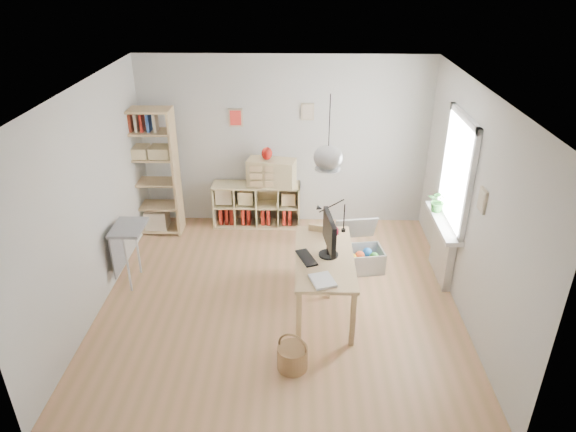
{
  "coord_description": "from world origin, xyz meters",
  "views": [
    {
      "loc": [
        0.24,
        -5.43,
        3.97
      ],
      "look_at": [
        0.1,
        0.3,
        1.05
      ],
      "focal_mm": 32.0,
      "sensor_mm": 36.0,
      "label": 1
    }
  ],
  "objects_px": {
    "storage_chest": "(360,254)",
    "tall_bookshelf": "(150,168)",
    "cube_shelf": "(256,207)",
    "chair": "(321,255)",
    "monitor": "(329,234)",
    "drawer_chest": "(272,172)",
    "desk": "(324,262)"
  },
  "relations": [
    {
      "from": "monitor",
      "to": "storage_chest",
      "type": "bearing_deg",
      "value": 54.06
    },
    {
      "from": "desk",
      "to": "drawer_chest",
      "type": "bearing_deg",
      "value": 108.93
    },
    {
      "from": "storage_chest",
      "to": "drawer_chest",
      "type": "xyz_separation_m",
      "value": [
        -1.31,
        1.24,
        0.72
      ]
    },
    {
      "from": "cube_shelf",
      "to": "monitor",
      "type": "distance_m",
      "value": 2.58
    },
    {
      "from": "cube_shelf",
      "to": "tall_bookshelf",
      "type": "relative_size",
      "value": 0.7
    },
    {
      "from": "desk",
      "to": "tall_bookshelf",
      "type": "relative_size",
      "value": 0.75
    },
    {
      "from": "storage_chest",
      "to": "monitor",
      "type": "xyz_separation_m",
      "value": [
        -0.51,
        -0.94,
        0.83
      ]
    },
    {
      "from": "monitor",
      "to": "cube_shelf",
      "type": "bearing_deg",
      "value": 108.32
    },
    {
      "from": "cube_shelf",
      "to": "chair",
      "type": "xyz_separation_m",
      "value": [
        1.0,
        -1.77,
        0.18
      ]
    },
    {
      "from": "chair",
      "to": "tall_bookshelf",
      "type": "bearing_deg",
      "value": 165.64
    },
    {
      "from": "monitor",
      "to": "drawer_chest",
      "type": "distance_m",
      "value": 2.33
    },
    {
      "from": "storage_chest",
      "to": "monitor",
      "type": "distance_m",
      "value": 1.35
    },
    {
      "from": "chair",
      "to": "storage_chest",
      "type": "bearing_deg",
      "value": 56.12
    },
    {
      "from": "chair",
      "to": "storage_chest",
      "type": "height_order",
      "value": "chair"
    },
    {
      "from": "drawer_chest",
      "to": "tall_bookshelf",
      "type": "bearing_deg",
      "value": -161.51
    },
    {
      "from": "chair",
      "to": "storage_chest",
      "type": "xyz_separation_m",
      "value": [
        0.58,
        0.49,
        -0.27
      ]
    },
    {
      "from": "chair",
      "to": "desk",
      "type": "bearing_deg",
      "value": -71.75
    },
    {
      "from": "cube_shelf",
      "to": "desk",
      "type": "bearing_deg",
      "value": -65.39
    },
    {
      "from": "drawer_chest",
      "to": "storage_chest",
      "type": "bearing_deg",
      "value": -32.44
    },
    {
      "from": "desk",
      "to": "tall_bookshelf",
      "type": "height_order",
      "value": "tall_bookshelf"
    },
    {
      "from": "tall_bookshelf",
      "to": "monitor",
      "type": "distance_m",
      "value": 3.27
    },
    {
      "from": "cube_shelf",
      "to": "storage_chest",
      "type": "xyz_separation_m",
      "value": [
        1.58,
        -1.28,
        -0.09
      ]
    },
    {
      "from": "storage_chest",
      "to": "drawer_chest",
      "type": "height_order",
      "value": "drawer_chest"
    },
    {
      "from": "chair",
      "to": "storage_chest",
      "type": "distance_m",
      "value": 0.8
    },
    {
      "from": "desk",
      "to": "drawer_chest",
      "type": "distance_m",
      "value": 2.33
    },
    {
      "from": "chair",
      "to": "monitor",
      "type": "bearing_deg",
      "value": -65.66
    },
    {
      "from": "desk",
      "to": "storage_chest",
      "type": "relative_size",
      "value": 1.94
    },
    {
      "from": "storage_chest",
      "to": "tall_bookshelf",
      "type": "bearing_deg",
      "value": 153.64
    },
    {
      "from": "desk",
      "to": "chair",
      "type": "bearing_deg",
      "value": 92.44
    },
    {
      "from": "chair",
      "to": "drawer_chest",
      "type": "distance_m",
      "value": 1.93
    },
    {
      "from": "tall_bookshelf",
      "to": "storage_chest",
      "type": "height_order",
      "value": "tall_bookshelf"
    },
    {
      "from": "desk",
      "to": "monitor",
      "type": "xyz_separation_m",
      "value": [
        0.05,
        0.01,
        0.38
      ]
    }
  ]
}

